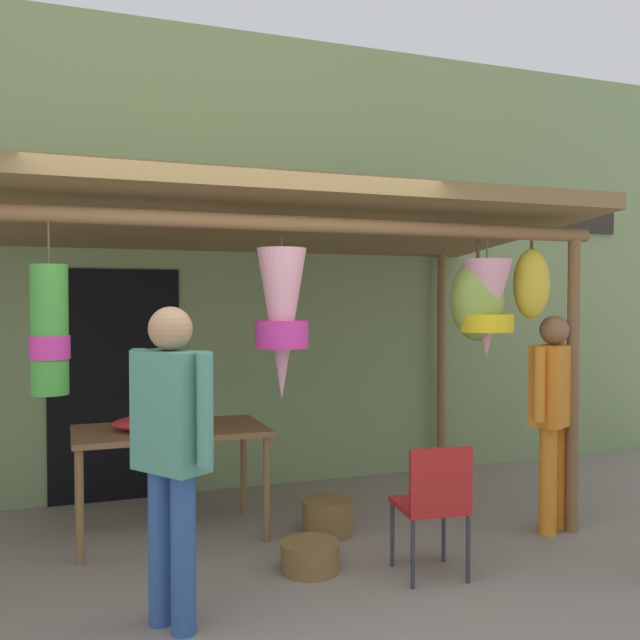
{
  "coord_description": "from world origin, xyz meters",
  "views": [
    {
      "loc": [
        -1.04,
        -4.06,
        1.73
      ],
      "look_at": [
        0.75,
        0.75,
        1.58
      ],
      "focal_mm": 38.82,
      "sensor_mm": 36.0,
      "label": 1
    }
  ],
  "objects_px": {
    "flower_heap_on_table": "(165,422)",
    "wicker_basket_by_table": "(310,556)",
    "customer_foreground": "(171,439)",
    "wicker_basket_spare": "(328,517)",
    "display_table": "(170,439)",
    "shopper_by_bananas": "(554,404)",
    "folding_chair": "(434,499)"
  },
  "relations": [
    {
      "from": "wicker_basket_by_table",
      "to": "wicker_basket_spare",
      "type": "xyz_separation_m",
      "value": [
        0.35,
        0.61,
        0.03
      ]
    },
    {
      "from": "display_table",
      "to": "shopper_by_bananas",
      "type": "relative_size",
      "value": 0.84
    },
    {
      "from": "wicker_basket_by_table",
      "to": "customer_foreground",
      "type": "relative_size",
      "value": 0.22
    },
    {
      "from": "display_table",
      "to": "wicker_basket_by_table",
      "type": "distance_m",
      "value": 1.37
    },
    {
      "from": "customer_foreground",
      "to": "wicker_basket_spare",
      "type": "bearing_deg",
      "value": 39.9
    },
    {
      "from": "display_table",
      "to": "customer_foreground",
      "type": "bearing_deg",
      "value": -97.86
    },
    {
      "from": "flower_heap_on_table",
      "to": "folding_chair",
      "type": "relative_size",
      "value": 0.84
    },
    {
      "from": "folding_chair",
      "to": "display_table",
      "type": "bearing_deg",
      "value": 136.41
    },
    {
      "from": "folding_chair",
      "to": "wicker_basket_spare",
      "type": "xyz_separation_m",
      "value": [
        -0.33,
        0.99,
        -0.37
      ]
    },
    {
      "from": "customer_foreground",
      "to": "shopper_by_bananas",
      "type": "xyz_separation_m",
      "value": [
        2.91,
        0.57,
        -0.05
      ]
    },
    {
      "from": "folding_chair",
      "to": "shopper_by_bananas",
      "type": "xyz_separation_m",
      "value": [
        1.29,
        0.48,
        0.45
      ]
    },
    {
      "from": "shopper_by_bananas",
      "to": "display_table",
      "type": "bearing_deg",
      "value": 162.16
    },
    {
      "from": "display_table",
      "to": "flower_heap_on_table",
      "type": "xyz_separation_m",
      "value": [
        -0.04,
        -0.02,
        0.13
      ]
    },
    {
      "from": "display_table",
      "to": "folding_chair",
      "type": "xyz_separation_m",
      "value": [
        1.42,
        -1.35,
        -0.22
      ]
    },
    {
      "from": "display_table",
      "to": "folding_chair",
      "type": "relative_size",
      "value": 1.63
    },
    {
      "from": "wicker_basket_by_table",
      "to": "shopper_by_bananas",
      "type": "height_order",
      "value": "shopper_by_bananas"
    },
    {
      "from": "display_table",
      "to": "wicker_basket_spare",
      "type": "distance_m",
      "value": 1.29
    },
    {
      "from": "folding_chair",
      "to": "customer_foreground",
      "type": "xyz_separation_m",
      "value": [
        -1.62,
        -0.09,
        0.5
      ]
    },
    {
      "from": "customer_foreground",
      "to": "wicker_basket_by_table",
      "type": "bearing_deg",
      "value": 26.76
    },
    {
      "from": "flower_heap_on_table",
      "to": "customer_foreground",
      "type": "relative_size",
      "value": 0.41
    },
    {
      "from": "shopper_by_bananas",
      "to": "wicker_basket_spare",
      "type": "bearing_deg",
      "value": 162.37
    },
    {
      "from": "wicker_basket_spare",
      "to": "wicker_basket_by_table",
      "type": "bearing_deg",
      "value": -120.06
    },
    {
      "from": "folding_chair",
      "to": "wicker_basket_by_table",
      "type": "height_order",
      "value": "folding_chair"
    },
    {
      "from": "folding_chair",
      "to": "wicker_basket_spare",
      "type": "relative_size",
      "value": 2.21
    },
    {
      "from": "folding_chair",
      "to": "shopper_by_bananas",
      "type": "relative_size",
      "value": 0.52
    },
    {
      "from": "flower_heap_on_table",
      "to": "wicker_basket_by_table",
      "type": "xyz_separation_m",
      "value": [
        0.78,
        -0.95,
        -0.76
      ]
    },
    {
      "from": "wicker_basket_spare",
      "to": "customer_foreground",
      "type": "relative_size",
      "value": 0.22
    },
    {
      "from": "display_table",
      "to": "shopper_by_bananas",
      "type": "xyz_separation_m",
      "value": [
        2.71,
        -0.87,
        0.23
      ]
    },
    {
      "from": "display_table",
      "to": "customer_foreground",
      "type": "xyz_separation_m",
      "value": [
        -0.2,
        -1.44,
        0.29
      ]
    },
    {
      "from": "shopper_by_bananas",
      "to": "wicker_basket_by_table",
      "type": "bearing_deg",
      "value": -177.3
    },
    {
      "from": "display_table",
      "to": "shopper_by_bananas",
      "type": "bearing_deg",
      "value": -17.84
    },
    {
      "from": "flower_heap_on_table",
      "to": "customer_foreground",
      "type": "xyz_separation_m",
      "value": [
        -0.16,
        -1.42,
        0.16
      ]
    }
  ]
}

